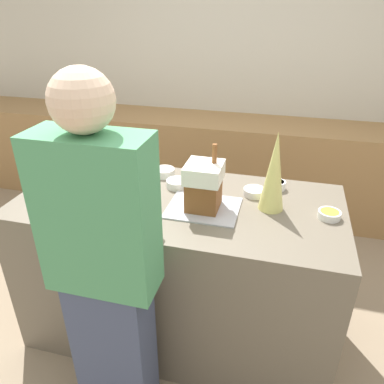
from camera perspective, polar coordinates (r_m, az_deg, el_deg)
ground_plane at (r=2.61m, az=-1.70°, el=-19.42°), size 12.00×12.00×0.00m
wall_back at (r=3.79m, az=6.96°, el=18.14°), size 8.00×0.05×2.60m
back_cabinet_block at (r=3.72m, az=5.47°, el=4.23°), size 6.00×0.60×0.89m
kitchen_island at (r=2.29m, az=-1.86°, el=-11.48°), size 1.76×0.83×0.93m
baking_tray at (r=1.95m, az=1.75°, el=-2.41°), size 0.37×0.31×0.01m
gingerbread_house at (r=1.89m, az=1.82°, el=1.09°), size 0.18×0.19×0.34m
decorative_tree at (r=1.90m, az=12.42°, el=3.04°), size 0.13×0.13×0.42m
candy_bowl_near_tray_left at (r=2.27m, az=-15.11°, el=1.88°), size 0.14×0.14×0.05m
candy_bowl_far_right at (r=2.41m, az=-9.50°, el=3.95°), size 0.12×0.12×0.05m
candy_bowl_behind_tray at (r=2.16m, az=-2.25°, el=1.35°), size 0.13×0.13×0.04m
candy_bowl_far_left at (r=2.19m, az=12.86°, el=1.10°), size 0.09×0.09×0.05m
candy_bowl_front_corner at (r=2.10m, az=9.45°, el=0.06°), size 0.12×0.12×0.04m
candy_bowl_beside_tree at (r=1.98m, az=20.19°, el=-3.20°), size 0.11×0.11×0.04m
candy_bowl_near_tray_right at (r=2.31m, az=-4.26°, el=3.09°), size 0.13×0.13×0.05m
cookbook at (r=2.51m, az=-15.34°, el=3.87°), size 0.23×0.14×0.02m
mug at (r=2.34m, az=-11.74°, el=3.36°), size 0.08×0.08×0.09m
person at (r=1.64m, az=-13.04°, el=-11.75°), size 0.45×0.56×1.72m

